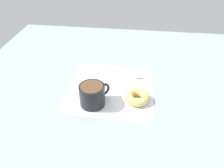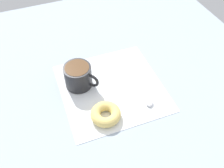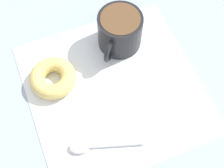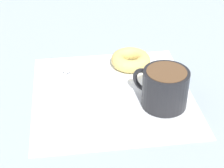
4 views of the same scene
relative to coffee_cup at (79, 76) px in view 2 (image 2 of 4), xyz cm
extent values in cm
cube|color=#99A8B7|center=(7.36, -5.16, -5.29)|extent=(120.00, 120.00, 2.00)
cube|color=white|center=(9.38, -5.58, -4.14)|extent=(33.29, 33.29, 0.30)
cylinder|color=black|center=(-0.12, 0.13, -0.19)|extent=(8.90, 8.90, 7.60)
cylinder|color=brown|center=(-0.12, 0.13, 3.41)|extent=(7.70, 7.70, 0.60)
torus|color=black|center=(3.30, -3.35, -0.19)|extent=(4.26, 4.31, 5.16)
torus|color=#E5C66B|center=(3.50, -15.47, -2.52)|extent=(9.01, 9.01, 2.96)
ellipsoid|color=silver|center=(17.95, -15.49, -3.54)|extent=(3.44, 4.19, 0.90)
cylinder|color=silver|center=(20.00, -9.55, -3.71)|extent=(3.94, 10.08, 0.56)
camera|label=1|loc=(-56.68, -13.92, 48.26)|focal=35.00mm
camera|label=2|loc=(-10.18, -55.30, 58.12)|focal=40.00mm
camera|label=3|loc=(33.35, -15.69, 50.82)|focal=50.00mm
camera|label=4|loc=(19.12, 57.14, 41.02)|focal=60.00mm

